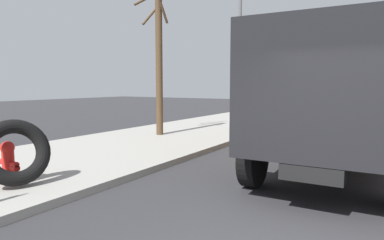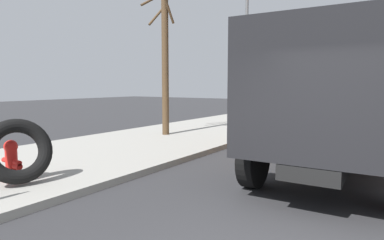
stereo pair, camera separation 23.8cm
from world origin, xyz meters
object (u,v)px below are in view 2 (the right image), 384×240
object	(u,v)px
fire_hydrant	(12,159)
dump_truck_orange	(343,101)
bare_tree	(165,57)
street_light_pole	(246,59)
loose_tire	(18,151)

from	to	relation	value
fire_hydrant	dump_truck_orange	world-z (taller)	dump_truck_orange
bare_tree	dump_truck_orange	bearing A→B (deg)	-104.12
fire_hydrant	bare_tree	xyz separation A→B (m)	(6.35, 1.31, 2.38)
fire_hydrant	street_light_pole	xyz separation A→B (m)	(8.41, -0.92, 2.35)
fire_hydrant	bare_tree	bearing A→B (deg)	11.69
dump_truck_orange	bare_tree	distance (m)	6.58
dump_truck_orange	bare_tree	xyz separation A→B (m)	(1.57, 6.25, 1.34)
loose_tire	street_light_pole	world-z (taller)	street_light_pole
loose_tire	fire_hydrant	bearing A→B (deg)	81.19
loose_tire	bare_tree	size ratio (longest dim) A/B	0.22
dump_truck_orange	street_light_pole	size ratio (longest dim) A/B	1.28
bare_tree	street_light_pole	distance (m)	3.04
dump_truck_orange	street_light_pole	xyz separation A→B (m)	(3.63, 4.02, 1.31)
loose_tire	street_light_pole	xyz separation A→B (m)	(8.46, -0.59, 2.15)
fire_hydrant	dump_truck_orange	distance (m)	6.95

